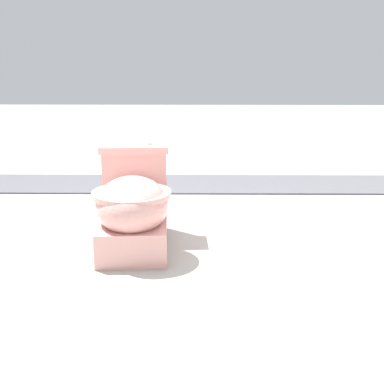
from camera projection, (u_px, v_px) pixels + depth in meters
name	position (u px, v px, depth m)	size (l,w,h in m)	color
ground_plane	(151.00, 244.00, 2.84)	(14.00, 14.00, 0.00)	#A8A59E
gravel_strip	(231.00, 184.00, 4.05)	(0.56, 8.00, 0.01)	#4C4C51
toilet	(133.00, 207.00, 2.73)	(0.65, 0.41, 0.52)	#E09E93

